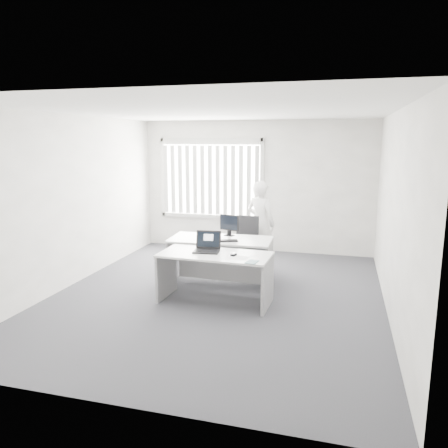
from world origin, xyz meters
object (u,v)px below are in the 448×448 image
(desk_far, at_px, (221,251))
(person, at_px, (261,224))
(desk_near, at_px, (215,267))
(monitor, at_px, (229,225))
(laptop, at_px, (206,242))
(office_chair, at_px, (245,254))

(desk_far, relative_size, person, 1.05)
(desk_near, distance_m, monitor, 1.21)
(desk_far, bearing_deg, desk_near, -82.00)
(desk_near, distance_m, person, 2.12)
(desk_far, height_order, laptop, laptop)
(person, relative_size, monitor, 4.51)
(desk_far, bearing_deg, laptop, -91.58)
(desk_near, bearing_deg, laptop, 165.43)
(laptop, distance_m, monitor, 1.09)
(desk_far, relative_size, monitor, 4.71)
(person, distance_m, laptop, 2.09)
(desk_near, xyz_separation_m, office_chair, (0.08, 1.66, -0.22))
(person, xyz_separation_m, monitor, (-0.37, -0.95, 0.13))
(office_chair, relative_size, monitor, 2.77)
(laptop, bearing_deg, office_chair, 76.16)
(desk_far, xyz_separation_m, laptop, (0.01, -0.83, 0.34))
(office_chair, bearing_deg, monitor, -102.53)
(person, bearing_deg, monitor, 93.01)
(desk_near, height_order, monitor, monitor)
(office_chair, height_order, person, person)
(office_chair, distance_m, monitor, 0.84)
(office_chair, distance_m, laptop, 1.73)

